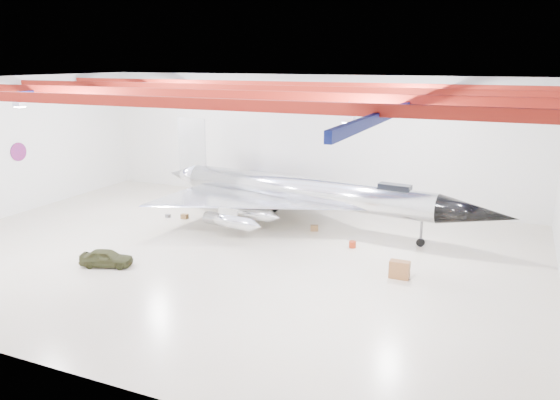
% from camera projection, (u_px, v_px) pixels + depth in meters
% --- Properties ---
extents(floor, '(40.00, 40.00, 0.00)m').
position_uv_depth(floor, '(224.00, 252.00, 35.81)').
color(floor, beige).
rests_on(floor, ground).
extents(wall_back, '(40.00, 0.00, 40.00)m').
position_uv_depth(wall_back, '(306.00, 139.00, 47.73)').
color(wall_back, silver).
rests_on(wall_back, floor).
extents(ceiling, '(40.00, 40.00, 0.00)m').
position_uv_depth(ceiling, '(219.00, 81.00, 33.05)').
color(ceiling, '#0A0F38').
rests_on(ceiling, wall_back).
extents(ceiling_structure, '(39.50, 29.50, 1.08)m').
position_uv_depth(ceiling_structure, '(219.00, 92.00, 33.22)').
color(ceiling_structure, maroon).
rests_on(ceiling_structure, ceiling).
extents(wall_roundel, '(0.10, 1.50, 1.50)m').
position_uv_depth(wall_roundel, '(18.00, 152.00, 44.07)').
color(wall_roundel, '#B21414').
rests_on(wall_roundel, wall_left).
extents(jet_aircraft, '(27.92, 17.67, 7.62)m').
position_uv_depth(jet_aircraft, '(303.00, 194.00, 40.62)').
color(jet_aircraft, silver).
rests_on(jet_aircraft, floor).
extents(jeep, '(3.41, 2.21, 1.08)m').
position_uv_depth(jeep, '(106.00, 258.00, 33.20)').
color(jeep, '#33351A').
rests_on(jeep, floor).
extents(desk, '(1.15, 0.58, 1.05)m').
position_uv_depth(desk, '(399.00, 270.00, 31.37)').
color(desk, brown).
rests_on(desk, floor).
extents(crate_ply, '(0.53, 0.43, 0.36)m').
position_uv_depth(crate_ply, '(185.00, 216.00, 43.22)').
color(crate_ply, olive).
rests_on(crate_ply, floor).
extents(toolbox_red, '(0.51, 0.43, 0.32)m').
position_uv_depth(toolbox_red, '(257.00, 210.00, 45.10)').
color(toolbox_red, '#9C2A0F').
rests_on(toolbox_red, floor).
extents(parts_bin, '(0.71, 0.64, 0.41)m').
position_uv_depth(parts_bin, '(314.00, 228.00, 40.17)').
color(parts_bin, olive).
rests_on(parts_bin, floor).
extents(crate_small, '(0.39, 0.32, 0.25)m').
position_uv_depth(crate_small, '(168.00, 216.00, 43.57)').
color(crate_small, '#59595B').
rests_on(crate_small, floor).
extents(tool_chest, '(0.56, 0.56, 0.43)m').
position_uv_depth(tool_chest, '(352.00, 244.00, 36.56)').
color(tool_chest, '#9C2A0F').
rests_on(tool_chest, floor).
extents(oil_barrel, '(0.61, 0.52, 0.38)m').
position_uv_depth(oil_barrel, '(232.00, 219.00, 42.50)').
color(oil_barrel, olive).
rests_on(oil_barrel, floor).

